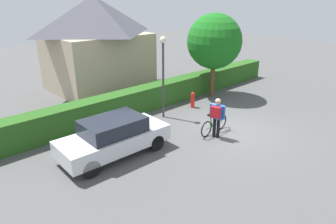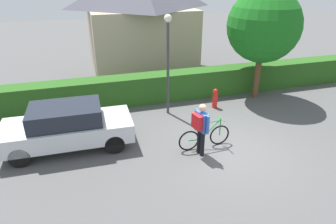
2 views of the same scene
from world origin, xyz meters
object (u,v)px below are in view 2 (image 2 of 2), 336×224
at_px(tree_kerbside, 264,26).
at_px(fire_hydrant, 215,98).
at_px(person_rider, 201,125).
at_px(bicycle, 205,137).
at_px(street_lamp, 168,51).
at_px(parked_car_near, 67,126).

bearing_deg(tree_kerbside, fire_hydrant, -166.02).
height_order(person_rider, fire_hydrant, person_rider).
xyz_separation_m(bicycle, street_lamp, (-0.36, 2.75, 2.07)).
relative_size(street_lamp, tree_kerbside, 0.82).
xyz_separation_m(person_rider, fire_hydrant, (1.90, 3.02, -0.59)).
height_order(parked_car_near, fire_hydrant, parked_car_near).
distance_m(street_lamp, fire_hydrant, 2.85).
relative_size(bicycle, tree_kerbside, 0.38).
bearing_deg(street_lamp, tree_kerbside, 6.79).
xyz_separation_m(tree_kerbside, fire_hydrant, (-2.20, -0.55, -2.65)).
height_order(parked_car_near, person_rider, person_rider).
bearing_deg(bicycle, street_lamp, 97.54).
xyz_separation_m(street_lamp, fire_hydrant, (1.98, -0.05, -2.05)).
xyz_separation_m(parked_car_near, street_lamp, (3.70, 1.49, 1.73)).
relative_size(parked_car_near, bicycle, 2.27).
bearing_deg(street_lamp, parked_car_near, -158.11).
distance_m(street_lamp, tree_kerbside, 4.25).
xyz_separation_m(bicycle, tree_kerbside, (3.81, 3.25, 2.68)).
height_order(person_rider, street_lamp, street_lamp).
relative_size(street_lamp, fire_hydrant, 4.62).
bearing_deg(parked_car_near, street_lamp, 21.89).
relative_size(parked_car_near, fire_hydrant, 4.89).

